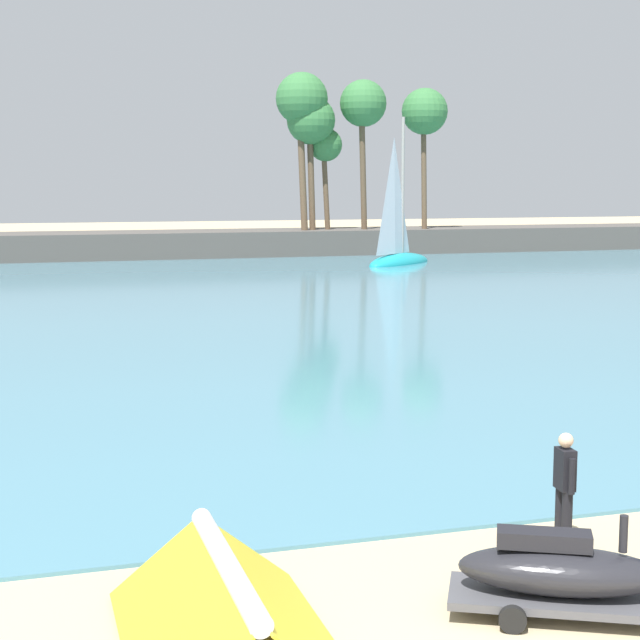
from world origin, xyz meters
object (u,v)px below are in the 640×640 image
Objects in this scene: watercraft_on_trailer at (559,574)px; folded_kite at (228,590)px; person_at_waterline at (564,487)px; sailboat_near_shore at (398,250)px.

folded_kite is at bearing 175.37° from watercraft_on_trailer.
person_at_waterline is (1.25, 2.00, 0.38)m from watercraft_on_trailer.
sailboat_near_shore is at bearing 70.82° from person_at_waterline.
folded_kite is 3.94m from watercraft_on_trailer.
watercraft_on_trailer reaches higher than folded_kite.
sailboat_near_shore is (21.76, 49.38, 0.25)m from folded_kite.
person_at_waterline is at bearing -109.18° from sailboat_near_shore.
folded_kite is at bearing -162.00° from person_at_waterline.
watercraft_on_trailer is at bearing -109.75° from sailboat_near_shore.
folded_kite is 2.12× the size of person_at_waterline.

